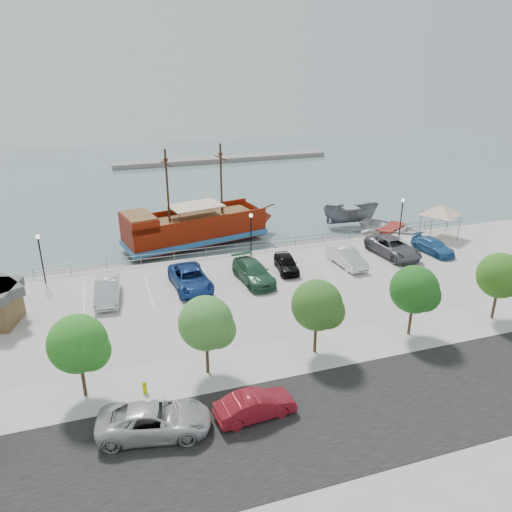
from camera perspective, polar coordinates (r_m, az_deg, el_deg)
name	(u,v)px	position (r m, az deg, el deg)	size (l,w,h in m)	color
ground	(275,297)	(41.61, 2.18, -4.66)	(160.00, 160.00, 0.00)	slate
land_slab	(434,486)	(26.45, 19.64, -23.55)	(100.00, 58.00, 1.20)	#A6A29A
street	(377,407)	(28.97, 13.71, -16.45)	(100.00, 8.00, 0.04)	black
sidewalk	(329,349)	(33.16, 8.30, -10.49)	(100.00, 4.00, 0.05)	#B3B1AF
seawall_railing	(247,247)	(47.73, -1.04, 1.01)	(50.00, 0.06, 1.00)	slate
far_shore	(223,159)	(94.46, -3.80, 10.97)	(40.00, 3.00, 0.80)	gray
pirate_ship	(206,227)	(52.84, -5.75, 3.36)	(17.38, 7.98, 10.77)	#741404
patrol_boat	(350,216)	(58.95, 10.72, 4.50)	(2.39, 6.37, 2.46)	slate
speedboat	(391,231)	(56.60, 15.19, 2.81)	(4.97, 6.95, 1.44)	silver
dock_west	(81,275)	(47.75, -19.41, -2.02)	(7.61, 2.17, 0.43)	gray
dock_mid	(313,246)	(52.00, 6.55, 1.15)	(7.78, 2.22, 0.44)	slate
dock_east	(373,239)	(55.21, 13.26, 1.94)	(7.32, 2.09, 0.42)	slate
canopy_tent	(442,205)	(54.58, 20.52, 5.48)	(5.71, 5.71, 3.87)	slate
street_van	(155,420)	(26.74, -11.52, -17.88)	(2.61, 5.66, 1.57)	#ADADAD
street_sedan	(255,405)	(27.23, -0.09, -16.70)	(1.50, 4.29, 1.41)	maroon
fire_hydrant	(145,387)	(29.62, -12.62, -14.40)	(0.26, 0.26, 0.75)	#CFCB01
lamp_post_left	(40,250)	(44.09, -23.46, 0.61)	(0.36, 0.36, 4.28)	black
lamp_post_mid	(251,228)	(45.74, -0.58, 3.27)	(0.36, 0.36, 4.28)	black
lamp_post_right	(402,211)	(52.60, 16.33, 4.91)	(0.36, 0.36, 4.28)	black
tree_b	(81,345)	(28.66, -19.38, -9.62)	(3.30, 3.20, 5.00)	#473321
tree_c	(209,325)	(29.08, -5.44, -7.82)	(3.30, 3.20, 5.00)	#473321
tree_d	(320,307)	(31.12, 7.27, -5.77)	(3.30, 3.20, 5.00)	#473321
tree_e	(417,291)	(34.48, 17.89, -3.82)	(3.30, 3.20, 5.00)	#473321
tree_f	(502,277)	(38.82, 26.34, -2.17)	(3.30, 3.20, 5.00)	#473321
parked_car_b	(107,290)	(40.21, -16.64, -3.76)	(1.74, 4.98, 1.64)	silver
parked_car_c	(191,279)	(40.75, -7.49, -2.60)	(2.74, 5.94, 1.65)	navy
parked_car_d	(253,272)	(41.64, -0.31, -1.86)	(2.27, 5.57, 1.62)	#29583B
parked_car_e	(286,263)	(43.77, 3.50, -0.80)	(1.68, 4.17, 1.42)	black
parked_car_f	(347,257)	(45.44, 10.34, -0.13)	(1.68, 4.80, 1.58)	white
parked_car_g	(393,247)	(48.62, 15.40, 0.98)	(2.79, 6.04, 1.68)	#55555C
parked_car_h	(433,246)	(50.55, 19.57, 1.09)	(1.90, 4.66, 1.35)	#2861A1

